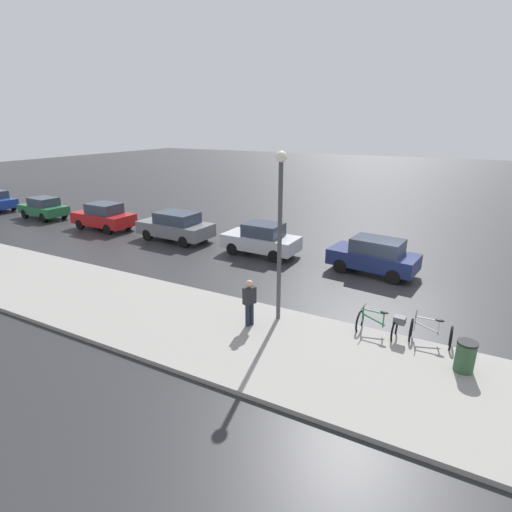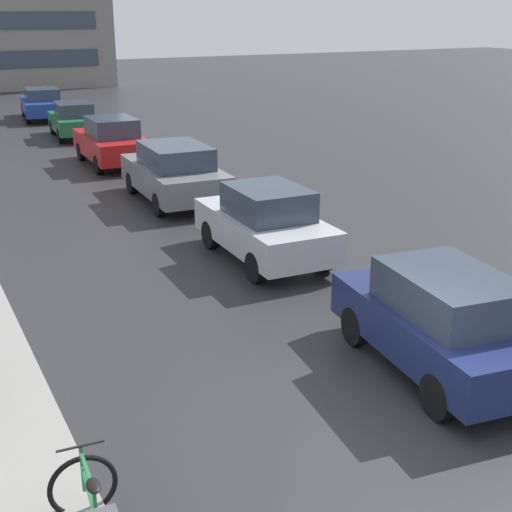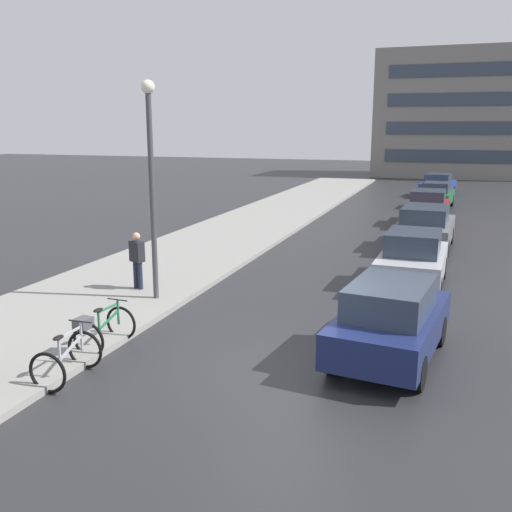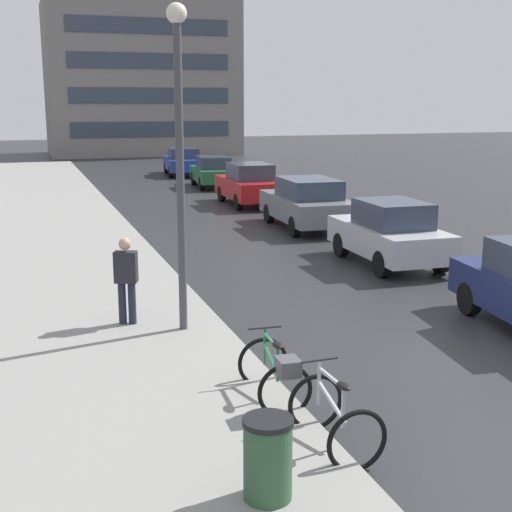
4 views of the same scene
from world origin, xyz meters
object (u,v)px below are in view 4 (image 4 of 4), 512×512
object	(u,v)px
bicycle_nearest	(335,418)
car_silver	(390,233)
car_blue	(183,161)
pedestrian	(126,279)
car_grey	(307,203)
car_red	(249,184)
bicycle_second	(276,372)
trash_bin	(268,464)
car_green	(213,172)
streetlamp	(179,141)

from	to	relation	value
bicycle_nearest	car_silver	distance (m)	10.21
car_blue	pedestrian	distance (m)	27.55
car_grey	car_red	xyz separation A→B (m)	(-0.16, 5.65, -0.01)
bicycle_second	car_silver	xyz separation A→B (m)	(5.71, 7.19, 0.33)
bicycle_nearest	car_silver	world-z (taller)	car_silver
car_grey	pedestrian	distance (m)	11.37
pedestrian	trash_bin	distance (m)	6.33
car_green	car_blue	bearing A→B (deg)	90.94
bicycle_second	car_red	bearing A→B (deg)	73.12
bicycle_nearest	trash_bin	distance (m)	1.53
car_red	streetlamp	world-z (taller)	streetlamp
car_blue	streetlamp	bearing A→B (deg)	-102.83
streetlamp	car_green	bearing A→B (deg)	73.48
car_green	car_red	bearing A→B (deg)	-91.62
car_silver	trash_bin	xyz separation A→B (m)	(-6.67, -9.56, -0.31)
car_silver	trash_bin	bearing A→B (deg)	-124.90
bicycle_nearest	bicycle_second	distance (m)	1.43
car_grey	trash_bin	size ratio (longest dim) A/B	4.41
car_grey	car_red	distance (m)	5.65
bicycle_nearest	bicycle_second	size ratio (longest dim) A/B	0.83
car_red	car_silver	bearing A→B (deg)	-89.36
trash_bin	bicycle_nearest	bearing A→B (deg)	38.66
car_silver	car_grey	distance (m)	5.55
car_red	trash_bin	bearing A→B (deg)	-107.50
bicycle_second	car_silver	bearing A→B (deg)	51.57
car_green	trash_bin	size ratio (longest dim) A/B	3.85
bicycle_second	car_grey	xyz separation A→B (m)	(5.74, 12.74, 0.35)
car_blue	car_silver	bearing A→B (deg)	-89.88
bicycle_second	car_grey	bearing A→B (deg)	65.74
car_grey	trash_bin	xyz separation A→B (m)	(-6.70, -15.11, -0.33)
car_red	car_green	xyz separation A→B (m)	(0.17, 6.17, -0.07)
bicycle_nearest	car_green	bearing A→B (deg)	77.99
bicycle_nearest	car_red	bearing A→B (deg)	74.88
car_grey	pedestrian	world-z (taller)	pedestrian
bicycle_second	bicycle_nearest	bearing A→B (deg)	-80.73
trash_bin	bicycle_second	bearing A→B (deg)	67.87
pedestrian	car_green	bearing A→B (deg)	70.77
car_green	pedestrian	xyz separation A→B (m)	(-7.20, -20.64, 0.23)
bicycle_second	pedestrian	bearing A→B (deg)	110.20
streetlamp	trash_bin	bearing A→B (deg)	-94.19
bicycle_nearest	car_blue	distance (m)	32.42
car_grey	car_green	xyz separation A→B (m)	(0.01, 11.82, -0.08)
bicycle_nearest	trash_bin	xyz separation A→B (m)	(-1.19, -0.96, 0.09)
bicycle_nearest	trash_bin	size ratio (longest dim) A/B	1.18
car_silver	car_green	world-z (taller)	car_silver
car_silver	car_red	xyz separation A→B (m)	(-0.13, 11.20, 0.01)
car_silver	pedestrian	world-z (taller)	pedestrian
bicycle_nearest	pedestrian	size ratio (longest dim) A/B	0.69
trash_bin	car_red	bearing A→B (deg)	72.50
bicycle_second	car_grey	world-z (taller)	car_grey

